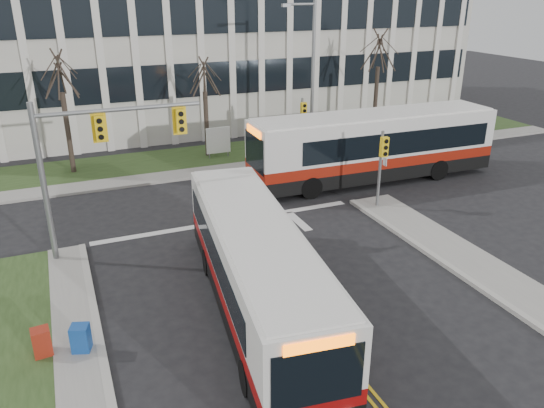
{
  "coord_description": "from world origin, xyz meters",
  "views": [
    {
      "loc": [
        -6.57,
        -12.89,
        9.86
      ],
      "look_at": [
        0.82,
        4.86,
        2.0
      ],
      "focal_mm": 35.0,
      "sensor_mm": 36.0,
      "label": 1
    }
  ],
  "objects_px": {
    "newspaper_box_blue": "(81,340)",
    "newspaper_box_red": "(42,344)",
    "bus_cross": "(373,148)",
    "bus_main": "(256,270)",
    "streetlight": "(310,72)",
    "directory_sign": "(218,141)"
  },
  "relations": [
    {
      "from": "streetlight",
      "to": "bus_main",
      "type": "distance_m",
      "value": 18.25
    },
    {
      "from": "bus_cross",
      "to": "newspaper_box_red",
      "type": "bearing_deg",
      "value": -59.71
    },
    {
      "from": "bus_main",
      "to": "directory_sign",
      "type": "bearing_deg",
      "value": 84.02
    },
    {
      "from": "streetlight",
      "to": "newspaper_box_red",
      "type": "xyz_separation_m",
      "value": [
        -15.87,
        -15.08,
        -4.72
      ]
    },
    {
      "from": "newspaper_box_blue",
      "to": "newspaper_box_red",
      "type": "distance_m",
      "value": 1.07
    },
    {
      "from": "bus_main",
      "to": "newspaper_box_blue",
      "type": "distance_m",
      "value": 5.55
    },
    {
      "from": "streetlight",
      "to": "bus_main",
      "type": "relative_size",
      "value": 0.8
    },
    {
      "from": "bus_main",
      "to": "bus_cross",
      "type": "xyz_separation_m",
      "value": [
        10.51,
        9.62,
        0.29
      ]
    },
    {
      "from": "directory_sign",
      "to": "newspaper_box_red",
      "type": "bearing_deg",
      "value": -122.25
    },
    {
      "from": "bus_main",
      "to": "bus_cross",
      "type": "height_order",
      "value": "bus_cross"
    },
    {
      "from": "directory_sign",
      "to": "newspaper_box_blue",
      "type": "height_order",
      "value": "directory_sign"
    },
    {
      "from": "bus_cross",
      "to": "newspaper_box_red",
      "type": "xyz_separation_m",
      "value": [
        -16.99,
        -9.49,
        -1.35
      ]
    },
    {
      "from": "bus_main",
      "to": "newspaper_box_blue",
      "type": "height_order",
      "value": "bus_main"
    },
    {
      "from": "bus_main",
      "to": "bus_cross",
      "type": "bearing_deg",
      "value": 49.64
    },
    {
      "from": "bus_cross",
      "to": "newspaper_box_red",
      "type": "relative_size",
      "value": 14.38
    },
    {
      "from": "bus_main",
      "to": "newspaper_box_blue",
      "type": "relative_size",
      "value": 12.05
    },
    {
      "from": "newspaper_box_blue",
      "to": "bus_main",
      "type": "bearing_deg",
      "value": 19.92
    },
    {
      "from": "bus_main",
      "to": "newspaper_box_blue",
      "type": "bearing_deg",
      "value": -171.57
    },
    {
      "from": "directory_sign",
      "to": "bus_main",
      "type": "height_order",
      "value": "bus_main"
    },
    {
      "from": "bus_cross",
      "to": "bus_main",
      "type": "bearing_deg",
      "value": -46.43
    },
    {
      "from": "bus_main",
      "to": "newspaper_box_red",
      "type": "bearing_deg",
      "value": -173.96
    },
    {
      "from": "streetlight",
      "to": "bus_cross",
      "type": "height_order",
      "value": "streetlight"
    }
  ]
}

